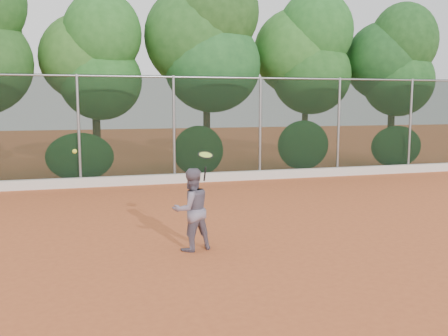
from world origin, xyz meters
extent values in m
plane|color=#C45B2E|center=(0.00, 0.00, 0.00)|extent=(80.00, 80.00, 0.00)
cube|color=silver|center=(0.00, 6.82, 0.15)|extent=(24.00, 0.20, 0.30)
imported|color=slate|center=(-1.06, -0.61, 0.75)|extent=(0.85, 0.73, 1.49)
cube|color=black|center=(0.00, 7.00, 1.75)|extent=(24.00, 0.01, 3.50)
cylinder|color=gray|center=(0.00, 7.00, 3.45)|extent=(24.00, 0.06, 0.06)
cylinder|color=gray|center=(-3.00, 7.00, 1.75)|extent=(0.09, 0.09, 3.50)
cylinder|color=gray|center=(0.00, 7.00, 1.75)|extent=(0.09, 0.09, 3.50)
cylinder|color=gray|center=(3.00, 7.00, 1.75)|extent=(0.09, 0.09, 3.50)
cylinder|color=gray|center=(6.00, 7.00, 1.75)|extent=(0.09, 0.09, 3.50)
cylinder|color=gray|center=(9.00, 7.00, 1.75)|extent=(0.09, 0.09, 3.50)
cylinder|color=#3F2918|center=(-2.40, 9.30, 1.20)|extent=(0.28, 0.28, 2.40)
ellipsoid|color=#215B1F|center=(-2.20, 9.20, 3.40)|extent=(2.90, 2.40, 2.80)
ellipsoid|color=#2D5E20|center=(-2.70, 9.50, 4.20)|extent=(3.20, 2.70, 3.10)
ellipsoid|color=#225C1F|center=(-2.10, 9.00, 5.00)|extent=(2.70, 2.30, 2.90)
cylinder|color=#422719|center=(1.60, 9.00, 1.50)|extent=(0.26, 0.26, 3.00)
ellipsoid|color=#2C752F|center=(1.80, 8.90, 4.00)|extent=(3.60, 3.00, 3.50)
ellipsoid|color=#35742C|center=(1.30, 9.20, 5.00)|extent=(3.90, 3.20, 3.80)
ellipsoid|color=#326727|center=(1.90, 8.80, 5.90)|extent=(3.20, 2.70, 3.30)
cylinder|color=#47301B|center=(5.70, 9.20, 1.35)|extent=(0.24, 0.24, 2.70)
ellipsoid|color=#1E511B|center=(5.90, 9.10, 3.70)|extent=(3.20, 2.70, 3.10)
ellipsoid|color=#276021|center=(5.40, 9.40, 4.60)|extent=(3.50, 2.90, 3.40)
ellipsoid|color=#1E581F|center=(6.00, 9.00, 5.40)|extent=(3.00, 2.50, 3.10)
cylinder|color=#3A2A16|center=(9.40, 8.80, 1.25)|extent=(0.28, 0.28, 2.50)
ellipsoid|color=#2B6A28|center=(9.60, 8.70, 3.50)|extent=(3.00, 2.50, 2.90)
ellipsoid|color=#245F24|center=(9.10, 9.00, 4.30)|extent=(3.30, 2.80, 3.20)
ellipsoid|color=#286024|center=(9.70, 8.60, 5.10)|extent=(2.80, 2.40, 3.00)
ellipsoid|color=#2E752C|center=(-3.00, 7.80, 0.85)|extent=(2.20, 1.16, 1.60)
ellipsoid|color=#2B6225|center=(1.00, 7.80, 0.95)|extent=(1.80, 1.04, 1.76)
ellipsoid|color=#296C29|center=(5.00, 7.80, 1.05)|extent=(2.00, 1.10, 1.84)
ellipsoid|color=#276125|center=(9.00, 7.80, 0.90)|extent=(2.16, 1.12, 1.64)
cylinder|color=black|center=(-0.80, -0.57, 1.38)|extent=(0.04, 0.13, 0.27)
torus|color=black|center=(-0.80, -0.63, 1.73)|extent=(0.30, 0.29, 0.12)
cylinder|color=#C8ED45|center=(-0.80, -0.63, 1.73)|extent=(0.25, 0.24, 0.09)
sphere|color=#E5EF36|center=(-3.02, -0.99, 1.88)|extent=(0.07, 0.07, 0.07)
camera|label=1|loc=(-2.89, -9.18, 2.67)|focal=40.00mm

